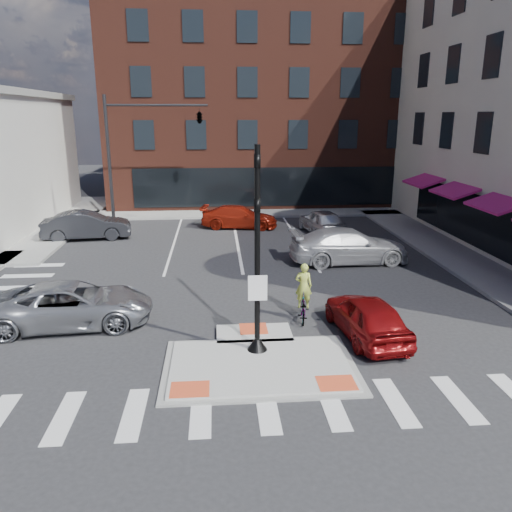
{
  "coord_description": "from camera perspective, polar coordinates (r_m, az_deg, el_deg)",
  "views": [
    {
      "loc": [
        -1.13,
        -13.09,
        6.86
      ],
      "look_at": [
        0.25,
        3.97,
        2.0
      ],
      "focal_mm": 35.0,
      "sensor_mm": 36.0,
      "label": 1
    }
  ],
  "objects": [
    {
      "name": "building_n",
      "position": [
        45.28,
        0.62,
        17.04
      ],
      "size": [
        24.4,
        18.4,
        15.5
      ],
      "color": "#502319",
      "rests_on": "ground"
    },
    {
      "name": "ground",
      "position": [
        14.82,
        0.27,
        -11.72
      ],
      "size": [
        120.0,
        120.0,
        0.0
      ],
      "primitive_type": "plane",
      "color": "#28282B",
      "rests_on": "ground"
    },
    {
      "name": "refuge_island",
      "position": [
        14.57,
        0.36,
        -12.02
      ],
      "size": [
        5.4,
        4.65,
        0.13
      ],
      "color": "gray",
      "rests_on": "ground"
    },
    {
      "name": "silver_suv",
      "position": [
        17.87,
        -20.24,
        -5.23
      ],
      "size": [
        5.45,
        2.86,
        1.46
      ],
      "primitive_type": "imported",
      "rotation": [
        0.0,
        0.0,
        1.66
      ],
      "color": "#A5A7AC",
      "rests_on": "ground"
    },
    {
      "name": "sidewalk_e",
      "position": [
        26.86,
        21.92,
        0.05
      ],
      "size": [
        3.0,
        24.0,
        0.15
      ],
      "primitive_type": "cube",
      "color": "gray",
      "rests_on": "ground"
    },
    {
      "name": "white_pickup",
      "position": [
        24.23,
        10.59,
        1.15
      ],
      "size": [
        5.76,
        2.57,
        1.64
      ],
      "primitive_type": "imported",
      "rotation": [
        0.0,
        0.0,
        1.62
      ],
      "color": "silver",
      "rests_on": "ground"
    },
    {
      "name": "bg_car_silver",
      "position": [
        29.99,
        7.53,
        3.94
      ],
      "size": [
        2.44,
        4.58,
        1.48
      ],
      "primitive_type": "imported",
      "rotation": [
        0.0,
        0.0,
        3.31
      ],
      "color": "silver",
      "rests_on": "ground"
    },
    {
      "name": "bg_car_dark",
      "position": [
        29.98,
        -18.8,
        3.34
      ],
      "size": [
        5.05,
        2.35,
        1.6
      ],
      "primitive_type": "imported",
      "rotation": [
        0.0,
        0.0,
        1.71
      ],
      "color": "#26272B",
      "rests_on": "ground"
    },
    {
      "name": "building_far_right",
      "position": [
        67.85,
        4.09,
        15.09
      ],
      "size": [
        12.0,
        12.0,
        12.0
      ],
      "primitive_type": "cube",
      "color": "brown",
      "rests_on": "ground"
    },
    {
      "name": "bg_car_red",
      "position": [
        31.34,
        -1.92,
        4.48
      ],
      "size": [
        4.98,
        2.65,
        1.38
      ],
      "primitive_type": "imported",
      "rotation": [
        0.0,
        0.0,
        1.41
      ],
      "color": "#9B1E0E",
      "rests_on": "ground"
    },
    {
      "name": "mast_arm_signal",
      "position": [
        31.18,
        -9.24,
        14.46
      ],
      "size": [
        6.1,
        2.24,
        8.0
      ],
      "color": "black",
      "rests_on": "ground"
    },
    {
      "name": "signal_pole",
      "position": [
        14.26,
        0.15,
        -2.56
      ],
      "size": [
        0.6,
        0.6,
        5.98
      ],
      "color": "black",
      "rests_on": "refuge_island"
    },
    {
      "name": "sidewalk_n",
      "position": [
        35.97,
        2.05,
        4.97
      ],
      "size": [
        26.0,
        3.0,
        0.15
      ],
      "primitive_type": "cube",
      "color": "gray",
      "rests_on": "ground"
    },
    {
      "name": "red_sedan",
      "position": [
        16.31,
        12.53,
        -6.75
      ],
      "size": [
        2.11,
        4.25,
        1.39
      ],
      "primitive_type": "imported",
      "rotation": [
        0.0,
        0.0,
        3.26
      ],
      "color": "maroon",
      "rests_on": "ground"
    },
    {
      "name": "building_far_left",
      "position": [
        65.18,
        -7.38,
        14.09
      ],
      "size": [
        10.0,
        12.0,
        10.0
      ],
      "primitive_type": "cube",
      "color": "slate",
      "rests_on": "ground"
    },
    {
      "name": "cyclist",
      "position": [
        17.29,
        5.41,
        -5.14
      ],
      "size": [
        0.79,
        1.65,
        2.04
      ],
      "rotation": [
        0.0,
        0.0,
        2.99
      ],
      "color": "#3F3F44",
      "rests_on": "ground"
    }
  ]
}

